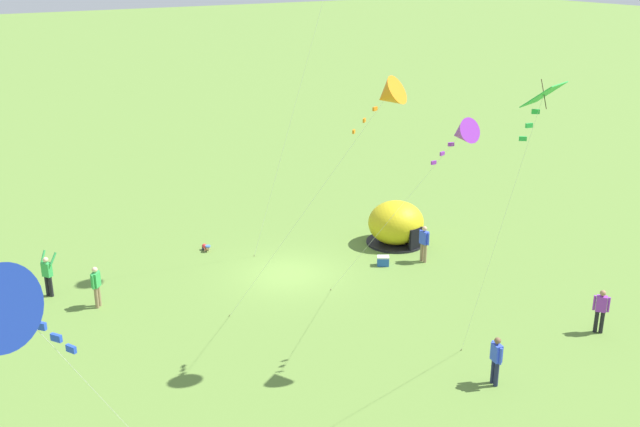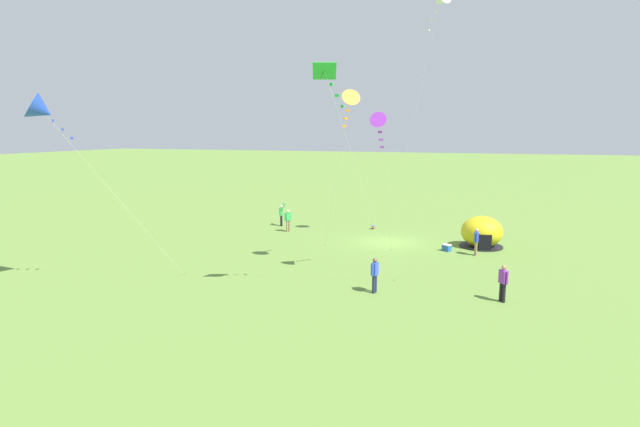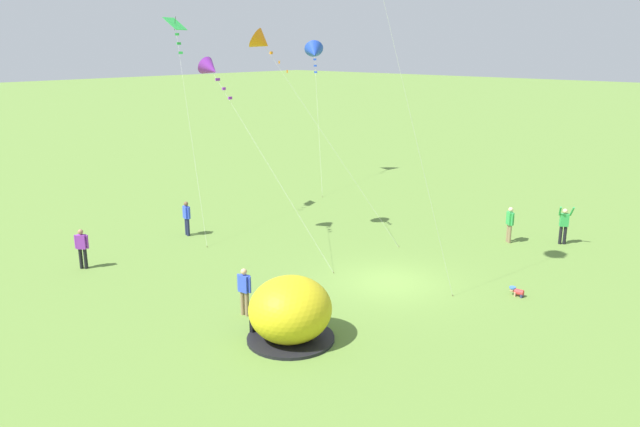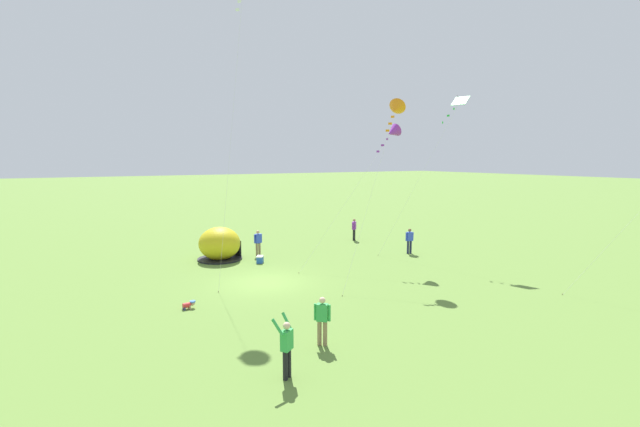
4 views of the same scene
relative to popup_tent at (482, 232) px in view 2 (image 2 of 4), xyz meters
name	(u,v)px [view 2 (image 2 of 4)]	position (x,y,z in m)	size (l,w,h in m)	color
ground_plane	(388,242)	(6.16, 0.56, -1.00)	(300.00, 300.00, 0.00)	olive
popup_tent	(482,232)	(0.00, 0.00, 0.00)	(2.81, 2.81, 2.10)	gold
cooler_box	(447,248)	(2.09, 1.90, -0.78)	(0.64, 0.59, 0.44)	#2659B2
toddler_crawling	(373,227)	(8.24, -3.80, -0.82)	(0.28, 0.55, 0.32)	red
person_with_toddler	(503,281)	(-1.14, 11.09, -0.03)	(0.43, 0.48, 1.72)	black
person_near_tent	(476,240)	(0.28, 2.49, -0.03)	(0.30, 0.58, 1.72)	#8C7251
person_watching_sky	(288,219)	(14.21, -0.59, -0.03)	(0.43, 0.46, 1.72)	#8C7251
person_center_field	(375,273)	(4.64, 11.70, -0.03)	(0.31, 0.58, 1.72)	#1E2347
person_arms_raised	(281,214)	(15.64, -2.61, 0.00)	(0.67, 0.72, 1.89)	black
kite_orange	(350,101)	(6.88, 8.41, 8.22)	(3.92, 6.31, 9.83)	silver
kite_purple	(379,123)	(4.99, 9.75, 7.07)	(0.94, 7.42, 8.60)	silver
kite_green	(328,79)	(6.28, 13.98, 8.82)	(2.87, 5.21, 10.46)	silver
kite_white	(440,0)	(3.21, 0.80, 14.76)	(4.20, 3.62, 16.41)	silver
kite_blue	(41,110)	(19.20, 16.50, 7.62)	(5.11, 5.42, 9.40)	silver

